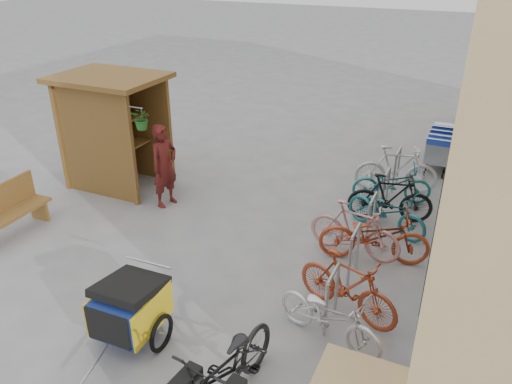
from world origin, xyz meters
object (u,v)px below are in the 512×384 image
at_px(bike_5, 390,198).
at_px(bike_6, 392,184).
at_px(bike_1, 347,286).
at_px(person_kiosk, 164,166).
at_px(bike_2, 374,236).
at_px(child_trailer, 130,306).
at_px(bike_3, 355,229).
at_px(shopping_carts, 440,143).
at_px(bike_4, 387,211).
at_px(bike_0, 330,316).
at_px(cargo_bike, 226,374).
at_px(kiosk, 110,116).
at_px(bike_7, 396,170).
at_px(bench, 8,210).

bearing_deg(bike_5, bike_6, -5.17).
relative_size(bike_1, bike_5, 1.01).
distance_m(person_kiosk, bike_2, 4.26).
xyz_separation_m(child_trailer, bike_3, (2.14, 3.21, -0.05)).
bearing_deg(shopping_carts, bike_6, -105.03).
bearing_deg(person_kiosk, bike_5, -61.21).
relative_size(shopping_carts, bike_4, 1.12).
height_order(shopping_carts, bike_4, shopping_carts).
distance_m(child_trailer, bike_0, 2.59).
xyz_separation_m(bike_0, bike_2, (0.11, 2.12, 0.06)).
relative_size(bike_2, bike_6, 1.14).
xyz_separation_m(child_trailer, bike_6, (2.34, 5.42, -0.12)).
relative_size(cargo_bike, bike_6, 1.24).
xyz_separation_m(shopping_carts, bike_1, (-0.56, -6.20, -0.07)).
bearing_deg(bike_0, kiosk, 79.83).
distance_m(cargo_bike, bike_0, 1.66).
bearing_deg(shopping_carts, bike_7, -109.17).
xyz_separation_m(bench, child_trailer, (3.68, -1.32, 0.05)).
height_order(child_trailer, bike_2, bike_2).
xyz_separation_m(cargo_bike, bike_7, (0.69, 6.38, 0.03)).
bearing_deg(bike_4, bike_3, -178.84).
bearing_deg(kiosk, bench, -99.07).
bearing_deg(bike_3, bike_4, -11.07).
height_order(kiosk, shopping_carts, kiosk).
bearing_deg(bike_1, bike_5, 18.06).
bearing_deg(bike_0, person_kiosk, 75.63).
bearing_deg(bench, child_trailer, -21.04).
height_order(bench, bike_7, bike_7).
height_order(bike_1, bike_2, bike_1).
xyz_separation_m(shopping_carts, person_kiosk, (-4.75, -4.40, 0.29)).
height_order(child_trailer, person_kiosk, person_kiosk).
bearing_deg(person_kiosk, bike_0, -107.38).
relative_size(bench, bike_6, 0.96).
bearing_deg(bike_6, shopping_carts, -32.93).
height_order(bike_1, bike_3, bike_3).
distance_m(bench, shopping_carts, 9.34).
relative_size(kiosk, bike_3, 1.56).
relative_size(cargo_bike, bike_3, 1.21).
bearing_deg(bike_4, bike_5, 22.77).
distance_m(bike_0, bike_5, 3.61).
bearing_deg(bike_5, kiosk, 84.81).
bearing_deg(bike_3, person_kiosk, 93.83).
bearing_deg(kiosk, child_trailer, -49.35).
relative_size(bike_3, bike_6, 1.02).
xyz_separation_m(cargo_bike, bike_2, (0.85, 3.61, -0.02)).
height_order(bike_2, bike_5, bike_5).
height_order(bike_0, bike_3, bike_3).
bearing_deg(bench, bike_5, 27.09).
relative_size(child_trailer, bike_6, 1.04).
bearing_deg(bike_5, bike_7, -7.49).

